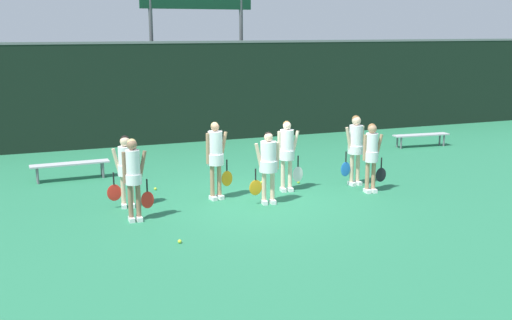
# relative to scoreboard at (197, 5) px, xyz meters

# --- Properties ---
(ground_plane) EXTENTS (140.00, 140.00, 0.00)m
(ground_plane) POSITION_rel_scoreboard_xyz_m (-1.15, -9.06, -4.72)
(ground_plane) COLOR #26724C
(fence_windscreen) EXTENTS (60.00, 0.08, 3.48)m
(fence_windscreen) POSITION_rel_scoreboard_xyz_m (-1.15, -1.48, -2.96)
(fence_windscreen) COLOR black
(fence_windscreen) RESTS_ON ground_plane
(scoreboard) EXTENTS (4.12, 0.15, 5.96)m
(scoreboard) POSITION_rel_scoreboard_xyz_m (0.00, 0.00, 0.00)
(scoreboard) COLOR #515156
(scoreboard) RESTS_ON ground_plane
(bench_courtside) EXTENTS (2.01, 0.43, 0.45)m
(bench_courtside) POSITION_rel_scoreboard_xyz_m (-5.05, -5.56, -4.32)
(bench_courtside) COLOR #B2B2B7
(bench_courtside) RESTS_ON ground_plane
(bench_far) EXTENTS (1.99, 0.52, 0.42)m
(bench_far) POSITION_rel_scoreboard_xyz_m (6.26, -5.07, -4.35)
(bench_far) COLOR #B2B2B7
(bench_far) RESTS_ON ground_plane
(player_0) EXTENTS (0.61, 0.33, 1.72)m
(player_0) POSITION_rel_scoreboard_xyz_m (-4.07, -9.61, -3.71)
(player_0) COLOR #8C664C
(player_0) RESTS_ON ground_plane
(player_1) EXTENTS (0.70, 0.41, 1.64)m
(player_1) POSITION_rel_scoreboard_xyz_m (-1.05, -9.43, -3.75)
(player_1) COLOR beige
(player_1) RESTS_ON ground_plane
(player_2) EXTENTS (0.62, 0.34, 1.68)m
(player_2) POSITION_rel_scoreboard_xyz_m (1.63, -9.42, -3.73)
(player_2) COLOR tan
(player_2) RESTS_ON ground_plane
(player_3) EXTENTS (0.67, 0.37, 1.61)m
(player_3) POSITION_rel_scoreboard_xyz_m (-4.06, -8.57, -3.77)
(player_3) COLOR beige
(player_3) RESTS_ON ground_plane
(player_4) EXTENTS (0.65, 0.38, 1.81)m
(player_4) POSITION_rel_scoreboard_xyz_m (-2.03, -8.66, -3.65)
(player_4) COLOR tan
(player_4) RESTS_ON ground_plane
(player_5) EXTENTS (0.65, 0.38, 1.73)m
(player_5) POSITION_rel_scoreboard_xyz_m (-0.22, -8.59, -3.70)
(player_5) COLOR beige
(player_5) RESTS_ON ground_plane
(player_6) EXTENTS (0.66, 0.39, 1.77)m
(player_6) POSITION_rel_scoreboard_xyz_m (1.62, -8.68, -3.65)
(player_6) COLOR beige
(player_6) RESTS_ON ground_plane
(tennis_ball_0) EXTENTS (0.07, 0.07, 0.07)m
(tennis_ball_0) POSITION_rel_scoreboard_xyz_m (0.43, -7.39, -4.68)
(tennis_ball_0) COLOR #CCE033
(tennis_ball_0) RESTS_ON ground_plane
(tennis_ball_1) EXTENTS (0.07, 0.07, 0.07)m
(tennis_ball_1) POSITION_rel_scoreboard_xyz_m (-3.20, -7.38, -4.68)
(tennis_ball_1) COLOR #CCE033
(tennis_ball_1) RESTS_ON ground_plane
(tennis_ball_2) EXTENTS (0.07, 0.07, 0.07)m
(tennis_ball_2) POSITION_rel_scoreboard_xyz_m (-0.52, -7.71, -4.68)
(tennis_ball_2) COLOR #CCE033
(tennis_ball_2) RESTS_ON ground_plane
(tennis_ball_3) EXTENTS (0.07, 0.07, 0.07)m
(tennis_ball_3) POSITION_rel_scoreboard_xyz_m (0.36, -8.04, -4.68)
(tennis_ball_3) COLOR #CCE033
(tennis_ball_3) RESTS_ON ground_plane
(tennis_ball_4) EXTENTS (0.07, 0.07, 0.07)m
(tennis_ball_4) POSITION_rel_scoreboard_xyz_m (-3.54, -11.23, -4.68)
(tennis_ball_4) COLOR #CCE033
(tennis_ball_4) RESTS_ON ground_plane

